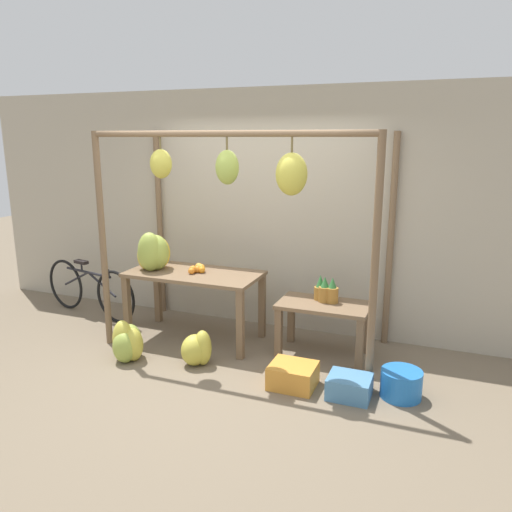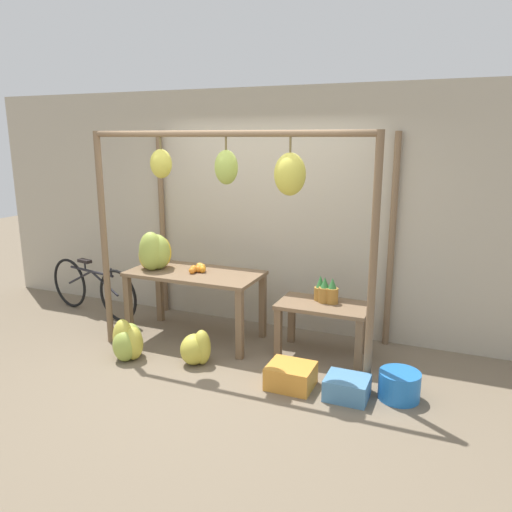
# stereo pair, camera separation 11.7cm
# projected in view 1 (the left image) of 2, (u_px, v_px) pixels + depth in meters

# --- Properties ---
(ground_plane) EXTENTS (20.00, 20.00, 0.00)m
(ground_plane) POSITION_uv_depth(u_px,v_px,m) (215.00, 374.00, 4.85)
(ground_plane) COLOR #756651
(shop_wall_back) EXTENTS (8.00, 0.08, 2.80)m
(shop_wall_back) POSITION_uv_depth(u_px,v_px,m) (268.00, 211.00, 5.88)
(shop_wall_back) COLOR #B2A893
(shop_wall_back) RESTS_ON ground_plane
(stall_awning) EXTENTS (2.94, 1.30, 2.31)m
(stall_awning) POSITION_uv_depth(u_px,v_px,m) (243.00, 199.00, 4.89)
(stall_awning) COLOR brown
(stall_awning) RESTS_ON ground_plane
(display_table_main) EXTENTS (1.48, 0.73, 0.79)m
(display_table_main) POSITION_uv_depth(u_px,v_px,m) (194.00, 282.00, 5.58)
(display_table_main) COLOR brown
(display_table_main) RESTS_ON ground_plane
(display_table_side) EXTENTS (0.94, 0.54, 0.57)m
(display_table_side) POSITION_uv_depth(u_px,v_px,m) (324.00, 314.00, 5.19)
(display_table_side) COLOR brown
(display_table_side) RESTS_ON ground_plane
(banana_pile_on_table) EXTENTS (0.44, 0.46, 0.44)m
(banana_pile_on_table) POSITION_uv_depth(u_px,v_px,m) (153.00, 253.00, 5.63)
(banana_pile_on_table) COLOR #9EB247
(banana_pile_on_table) RESTS_ON display_table_main
(orange_pile) EXTENTS (0.17, 0.24, 0.09)m
(orange_pile) POSITION_uv_depth(u_px,v_px,m) (198.00, 269.00, 5.53)
(orange_pile) COLOR orange
(orange_pile) RESTS_ON display_table_main
(pineapple_cluster) EXTENTS (0.27, 0.18, 0.27)m
(pineapple_cluster) POSITION_uv_depth(u_px,v_px,m) (326.00, 291.00, 5.20)
(pineapple_cluster) COLOR #A3702D
(pineapple_cluster) RESTS_ON display_table_side
(banana_pile_ground_left) EXTENTS (0.42, 0.43, 0.43)m
(banana_pile_ground_left) POSITION_uv_depth(u_px,v_px,m) (128.00, 343.00, 5.14)
(banana_pile_ground_left) COLOR gold
(banana_pile_ground_left) RESTS_ON ground_plane
(banana_pile_ground_right) EXTENTS (0.37, 0.35, 0.37)m
(banana_pile_ground_right) POSITION_uv_depth(u_px,v_px,m) (198.00, 349.00, 5.02)
(banana_pile_ground_right) COLOR gold
(banana_pile_ground_right) RESTS_ON ground_plane
(fruit_crate_white) EXTENTS (0.42, 0.36, 0.21)m
(fruit_crate_white) POSITION_uv_depth(u_px,v_px,m) (293.00, 375.00, 4.60)
(fruit_crate_white) COLOR orange
(fruit_crate_white) RESTS_ON ground_plane
(blue_bucket) EXTENTS (0.36, 0.36, 0.25)m
(blue_bucket) POSITION_uv_depth(u_px,v_px,m) (401.00, 384.00, 4.41)
(blue_bucket) COLOR blue
(blue_bucket) RESTS_ON ground_plane
(parked_bicycle) EXTENTS (1.62, 0.38, 0.71)m
(parked_bicycle) POSITION_uv_depth(u_px,v_px,m) (89.00, 289.00, 6.39)
(parked_bicycle) COLOR black
(parked_bicycle) RESTS_ON ground_plane
(fruit_crate_purple) EXTENTS (0.38, 0.32, 0.19)m
(fruit_crate_purple) POSITION_uv_depth(u_px,v_px,m) (349.00, 387.00, 4.42)
(fruit_crate_purple) COLOR #4C84B2
(fruit_crate_purple) RESTS_ON ground_plane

